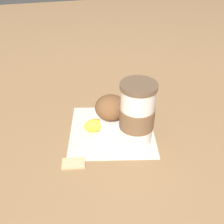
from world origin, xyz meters
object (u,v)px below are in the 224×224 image
coffee_cup (137,114)px  muffin (110,112)px  banana (109,117)px  sugar_packet (73,163)px

coffee_cup → muffin: 0.08m
coffee_cup → muffin: size_ratio=1.68×
coffee_cup → banana: 0.11m
banana → coffee_cup: bearing=118.4°
muffin → sugar_packet: 0.16m
coffee_cup → muffin: coffee_cup is taller
muffin → banana: bearing=-97.5°
coffee_cup → sugar_packet: bearing=14.5°
muffin → banana: muffin is taller
muffin → sugar_packet: size_ratio=1.85×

